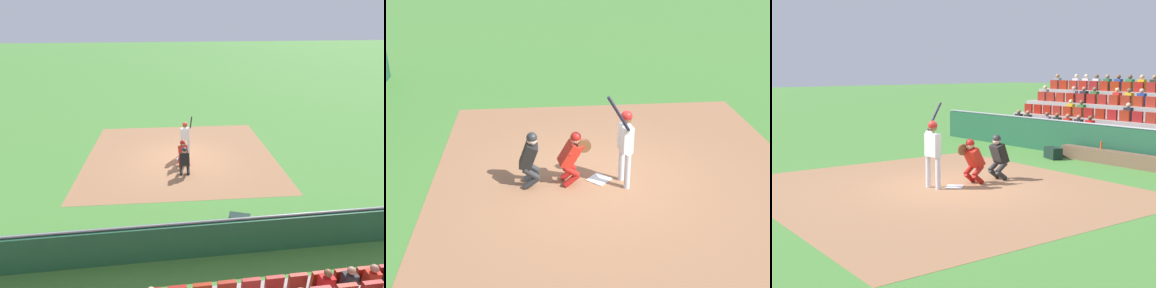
# 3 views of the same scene
# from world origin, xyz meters

# --- Properties ---
(ground_plane) EXTENTS (160.00, 160.00, 0.00)m
(ground_plane) POSITION_xyz_m (0.00, 0.00, 0.00)
(ground_plane) COLOR #468035
(infield_dirt_patch) EXTENTS (9.76, 8.95, 0.01)m
(infield_dirt_patch) POSITION_xyz_m (0.00, 0.50, 0.00)
(infield_dirt_patch) COLOR #9B6A48
(infield_dirt_patch) RESTS_ON ground_plane
(home_plate_marker) EXTENTS (0.62, 0.62, 0.02)m
(home_plate_marker) POSITION_xyz_m (0.00, 0.00, 0.02)
(home_plate_marker) COLOR white
(home_plate_marker) RESTS_ON infield_dirt_patch
(batter_at_plate) EXTENTS (0.58, 0.64, 2.21)m
(batter_at_plate) POSITION_xyz_m (0.26, 0.51, 1.10)
(batter_at_plate) COLOR silver
(batter_at_plate) RESTS_ON ground_plane
(catcher_crouching) EXTENTS (0.49, 0.73, 1.25)m
(catcher_crouching) POSITION_xyz_m (0.04, -0.63, 0.70)
(catcher_crouching) COLOR #A91A15
(catcher_crouching) RESTS_ON ground_plane
(home_plate_umpire) EXTENTS (0.47, 0.47, 1.30)m
(home_plate_umpire) POSITION_xyz_m (0.02, -1.55, 0.71)
(home_plate_umpire) COLOR #292B2D
(home_plate_umpire) RESTS_ON ground_plane
(dugout_wall) EXTENTS (17.61, 0.24, 1.23)m
(dugout_wall) POSITION_xyz_m (0.00, -6.66, 0.59)
(dugout_wall) COLOR #1F5236
(dugout_wall) RESTS_ON ground_plane
(dugout_bench) EXTENTS (4.07, 0.40, 0.44)m
(dugout_bench) POSITION_xyz_m (-0.51, -6.11, 0.22)
(dugout_bench) COLOR brown
(dugout_bench) RESTS_ON ground_plane
(water_bottle_on_bench) EXTENTS (0.07, 0.07, 0.25)m
(water_bottle_on_bench) POSITION_xyz_m (0.05, -6.21, 0.57)
(water_bottle_on_bench) COLOR #D24D1D
(water_bottle_on_bench) RESTS_ON dugout_bench
(equipment_duffel_bag) EXTENTS (0.79, 0.58, 0.40)m
(equipment_duffel_bag) POSITION_xyz_m (1.49, -5.45, 0.20)
(equipment_duffel_bag) COLOR black
(equipment_duffel_bag) RESTS_ON ground_plane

